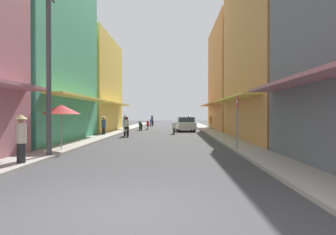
{
  "coord_description": "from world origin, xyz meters",
  "views": [
    {
      "loc": [
        1.04,
        -5.52,
        1.77
      ],
      "look_at": [
        0.4,
        21.22,
        1.46
      ],
      "focal_mm": 32.44,
      "sensor_mm": 36.0,
      "label": 1
    }
  ],
  "objects_px": {
    "motorbike_white": "(174,128)",
    "utility_pole": "(49,68)",
    "motorbike_green": "(140,126)",
    "pedestrian_crossing": "(125,122)",
    "motorbike_orange": "(189,122)",
    "pedestrian_midway": "(104,124)",
    "motorbike_blue": "(152,121)",
    "street_sign_no_entry": "(237,115)",
    "motorbike_red": "(148,125)",
    "motorbike_silver": "(126,128)",
    "pedestrian_foreground": "(211,122)",
    "vendor_umbrella": "(61,109)",
    "pedestrian_far": "(21,137)",
    "parked_car": "(186,124)"
  },
  "relations": [
    {
      "from": "parked_car",
      "to": "pedestrian_crossing",
      "type": "height_order",
      "value": "pedestrian_crossing"
    },
    {
      "from": "motorbike_green",
      "to": "pedestrian_far",
      "type": "xyz_separation_m",
      "value": [
        -1.45,
        -22.6,
        0.49
      ]
    },
    {
      "from": "motorbike_green",
      "to": "pedestrian_crossing",
      "type": "height_order",
      "value": "pedestrian_crossing"
    },
    {
      "from": "pedestrian_crossing",
      "to": "pedestrian_far",
      "type": "distance_m",
      "value": 23.25
    },
    {
      "from": "motorbike_orange",
      "to": "motorbike_blue",
      "type": "bearing_deg",
      "value": 131.31
    },
    {
      "from": "street_sign_no_entry",
      "to": "pedestrian_crossing",
      "type": "bearing_deg",
      "value": 114.05
    },
    {
      "from": "pedestrian_midway",
      "to": "vendor_umbrella",
      "type": "bearing_deg",
      "value": -87.5
    },
    {
      "from": "pedestrian_foreground",
      "to": "pedestrian_far",
      "type": "relative_size",
      "value": 0.94
    },
    {
      "from": "motorbike_white",
      "to": "utility_pole",
      "type": "height_order",
      "value": "utility_pole"
    },
    {
      "from": "motorbike_red",
      "to": "utility_pole",
      "type": "bearing_deg",
      "value": -94.84
    },
    {
      "from": "vendor_umbrella",
      "to": "pedestrian_far",
      "type": "bearing_deg",
      "value": -88.16
    },
    {
      "from": "motorbike_green",
      "to": "pedestrian_crossing",
      "type": "distance_m",
      "value": 1.93
    },
    {
      "from": "motorbike_blue",
      "to": "pedestrian_foreground",
      "type": "xyz_separation_m",
      "value": [
        7.33,
        -10.38,
        0.23
      ]
    },
    {
      "from": "motorbike_green",
      "to": "motorbike_blue",
      "type": "xyz_separation_m",
      "value": [
        0.36,
        11.32,
        0.2
      ]
    },
    {
      "from": "motorbike_orange",
      "to": "motorbike_green",
      "type": "height_order",
      "value": "motorbike_orange"
    },
    {
      "from": "motorbike_white",
      "to": "street_sign_no_entry",
      "type": "distance_m",
      "value": 12.9
    },
    {
      "from": "pedestrian_midway",
      "to": "pedestrian_far",
      "type": "xyz_separation_m",
      "value": [
        0.58,
        -14.29,
        0.07
      ]
    },
    {
      "from": "motorbike_white",
      "to": "pedestrian_far",
      "type": "bearing_deg",
      "value": -106.99
    },
    {
      "from": "utility_pole",
      "to": "pedestrian_midway",
      "type": "bearing_deg",
      "value": 93.3
    },
    {
      "from": "motorbike_orange",
      "to": "street_sign_no_entry",
      "type": "xyz_separation_m",
      "value": [
        1.14,
        -23.77,
        1.01
      ]
    },
    {
      "from": "motorbike_white",
      "to": "parked_car",
      "type": "relative_size",
      "value": 0.43
    },
    {
      "from": "motorbike_silver",
      "to": "utility_pole",
      "type": "relative_size",
      "value": 0.24
    },
    {
      "from": "motorbike_green",
      "to": "motorbike_white",
      "type": "height_order",
      "value": "same"
    },
    {
      "from": "parked_car",
      "to": "motorbike_orange",
      "type": "bearing_deg",
      "value": 84.18
    },
    {
      "from": "motorbike_silver",
      "to": "pedestrian_foreground",
      "type": "relative_size",
      "value": 1.04
    },
    {
      "from": "motorbike_red",
      "to": "pedestrian_midway",
      "type": "xyz_separation_m",
      "value": [
        -2.64,
        -10.39,
        0.42
      ]
    },
    {
      "from": "motorbike_silver",
      "to": "pedestrian_far",
      "type": "bearing_deg",
      "value": -95.94
    },
    {
      "from": "motorbike_blue",
      "to": "pedestrian_midway",
      "type": "relative_size",
      "value": 1.07
    },
    {
      "from": "motorbike_orange",
      "to": "pedestrian_midway",
      "type": "height_order",
      "value": "pedestrian_midway"
    },
    {
      "from": "motorbike_orange",
      "to": "motorbike_red",
      "type": "xyz_separation_m",
      "value": [
        -4.94,
        -3.34,
        -0.2
      ]
    },
    {
      "from": "motorbike_silver",
      "to": "motorbike_white",
      "type": "xyz_separation_m",
      "value": [
        3.71,
        3.31,
        -0.2
      ]
    },
    {
      "from": "pedestrian_crossing",
      "to": "pedestrian_midway",
      "type": "bearing_deg",
      "value": -91.52
    },
    {
      "from": "utility_pole",
      "to": "street_sign_no_entry",
      "type": "relative_size",
      "value": 2.67
    },
    {
      "from": "vendor_umbrella",
      "to": "motorbike_green",
      "type": "bearing_deg",
      "value": 85.18
    },
    {
      "from": "motorbike_green",
      "to": "motorbike_white",
      "type": "bearing_deg",
      "value": -58.08
    },
    {
      "from": "vendor_umbrella",
      "to": "pedestrian_midway",
      "type": "bearing_deg",
      "value": 92.5
    },
    {
      "from": "motorbike_orange",
      "to": "motorbike_white",
      "type": "height_order",
      "value": "motorbike_orange"
    },
    {
      "from": "motorbike_white",
      "to": "vendor_umbrella",
      "type": "bearing_deg",
      "value": -112.28
    },
    {
      "from": "motorbike_silver",
      "to": "motorbike_white",
      "type": "relative_size",
      "value": 0.96
    },
    {
      "from": "motorbike_green",
      "to": "pedestrian_foreground",
      "type": "bearing_deg",
      "value": 6.98
    },
    {
      "from": "motorbike_white",
      "to": "motorbike_blue",
      "type": "height_order",
      "value": "motorbike_blue"
    },
    {
      "from": "street_sign_no_entry",
      "to": "motorbike_red",
      "type": "bearing_deg",
      "value": 106.57
    },
    {
      "from": "motorbike_silver",
      "to": "parked_car",
      "type": "relative_size",
      "value": 0.41
    },
    {
      "from": "motorbike_silver",
      "to": "pedestrian_midway",
      "type": "relative_size",
      "value": 1.06
    },
    {
      "from": "motorbike_red",
      "to": "pedestrian_midway",
      "type": "height_order",
      "value": "pedestrian_midway"
    },
    {
      "from": "motorbike_green",
      "to": "motorbike_white",
      "type": "xyz_separation_m",
      "value": [
        3.66,
        -5.88,
        0.0
      ]
    },
    {
      "from": "motorbike_red",
      "to": "vendor_umbrella",
      "type": "xyz_separation_m",
      "value": [
        -2.18,
        -20.73,
        1.48
      ]
    },
    {
      "from": "motorbike_green",
      "to": "vendor_umbrella",
      "type": "distance_m",
      "value": 18.78
    },
    {
      "from": "vendor_umbrella",
      "to": "street_sign_no_entry",
      "type": "bearing_deg",
      "value": 2.09
    },
    {
      "from": "pedestrian_crossing",
      "to": "street_sign_no_entry",
      "type": "relative_size",
      "value": 0.64
    }
  ]
}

